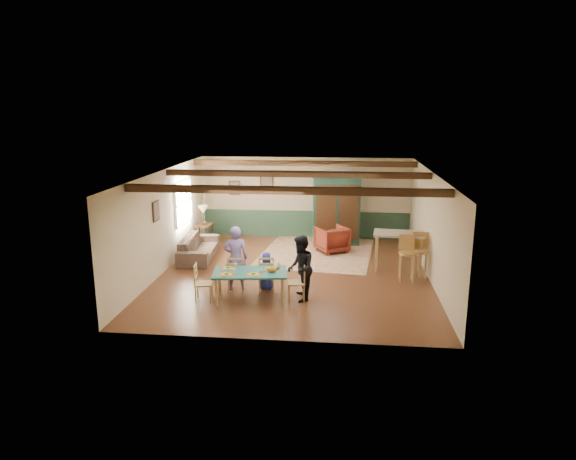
# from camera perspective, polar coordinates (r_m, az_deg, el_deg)

# --- Properties ---
(floor) EXTENTS (8.00, 8.00, 0.00)m
(floor) POSITION_cam_1_polar(r_m,az_deg,el_deg) (13.69, 0.69, -4.88)
(floor) COLOR #492514
(floor) RESTS_ON ground
(wall_back) EXTENTS (7.00, 0.02, 2.70)m
(wall_back) POSITION_cam_1_polar(r_m,az_deg,el_deg) (17.23, 1.93, 3.60)
(wall_back) COLOR beige
(wall_back) RESTS_ON floor
(wall_left) EXTENTS (0.02, 8.00, 2.70)m
(wall_left) POSITION_cam_1_polar(r_m,az_deg,el_deg) (14.07, -13.63, 0.95)
(wall_left) COLOR beige
(wall_left) RESTS_ON floor
(wall_right) EXTENTS (0.02, 8.00, 2.70)m
(wall_right) POSITION_cam_1_polar(r_m,az_deg,el_deg) (13.47, 15.71, 0.27)
(wall_right) COLOR beige
(wall_right) RESTS_ON floor
(ceiling) EXTENTS (7.00, 8.00, 0.02)m
(ceiling) POSITION_cam_1_polar(r_m,az_deg,el_deg) (13.08, 0.73, 6.41)
(ceiling) COLOR white
(ceiling) RESTS_ON wall_back
(wainscot_back) EXTENTS (6.95, 0.03, 0.90)m
(wainscot_back) POSITION_cam_1_polar(r_m,az_deg,el_deg) (17.39, 1.91, 0.67)
(wainscot_back) COLOR #213C2B
(wainscot_back) RESTS_ON floor
(ceiling_beam_front) EXTENTS (6.95, 0.16, 0.16)m
(ceiling_beam_front) POSITION_cam_1_polar(r_m,az_deg,el_deg) (10.83, -0.39, 4.42)
(ceiling_beam_front) COLOR black
(ceiling_beam_front) RESTS_ON ceiling
(ceiling_beam_mid) EXTENTS (6.95, 0.16, 0.16)m
(ceiling_beam_mid) POSITION_cam_1_polar(r_m,az_deg,el_deg) (13.49, 0.88, 6.24)
(ceiling_beam_mid) COLOR black
(ceiling_beam_mid) RESTS_ON ceiling
(ceiling_beam_back) EXTENTS (6.95, 0.16, 0.16)m
(ceiling_beam_back) POSITION_cam_1_polar(r_m,az_deg,el_deg) (16.06, 1.71, 7.41)
(ceiling_beam_back) COLOR black
(ceiling_beam_back) RESTS_ON ceiling
(window_left) EXTENTS (0.06, 1.60, 1.30)m
(window_left) POSITION_cam_1_polar(r_m,az_deg,el_deg) (15.60, -11.51, 3.03)
(window_left) COLOR white
(window_left) RESTS_ON wall_left
(picture_left_wall) EXTENTS (0.04, 0.42, 0.52)m
(picture_left_wall) POSITION_cam_1_polar(r_m,az_deg,el_deg) (13.43, -14.45, 2.05)
(picture_left_wall) COLOR gray
(picture_left_wall) RESTS_ON wall_left
(picture_back_a) EXTENTS (0.45, 0.04, 0.55)m
(picture_back_a) POSITION_cam_1_polar(r_m,az_deg,el_deg) (17.27, -2.39, 5.13)
(picture_back_a) COLOR gray
(picture_back_a) RESTS_ON wall_back
(picture_back_b) EXTENTS (0.38, 0.04, 0.48)m
(picture_back_b) POSITION_cam_1_polar(r_m,az_deg,el_deg) (17.48, -5.96, 4.67)
(picture_back_b) COLOR gray
(picture_back_b) RESTS_ON wall_back
(dining_table) EXTENTS (1.76, 1.13, 0.69)m
(dining_table) POSITION_cam_1_polar(r_m,az_deg,el_deg) (11.79, -4.23, -6.23)
(dining_table) COLOR #1B564F
(dining_table) RESTS_ON floor
(dining_chair_far_left) EXTENTS (0.44, 0.45, 0.87)m
(dining_chair_far_left) POSITION_cam_1_polar(r_m,az_deg,el_deg) (12.41, -5.81, -4.80)
(dining_chair_far_left) COLOR tan
(dining_chair_far_left) RESTS_ON floor
(dining_chair_far_right) EXTENTS (0.44, 0.45, 0.87)m
(dining_chair_far_right) POSITION_cam_1_polar(r_m,az_deg,el_deg) (12.37, -2.40, -4.79)
(dining_chair_far_right) COLOR tan
(dining_chair_far_right) RESTS_ON floor
(dining_chair_end_left) EXTENTS (0.45, 0.44, 0.87)m
(dining_chair_end_left) POSITION_cam_1_polar(r_m,az_deg,el_deg) (11.85, -9.37, -5.80)
(dining_chair_end_left) COLOR tan
(dining_chair_end_left) RESTS_ON floor
(dining_chair_end_right) EXTENTS (0.45, 0.44, 0.87)m
(dining_chair_end_right) POSITION_cam_1_polar(r_m,az_deg,el_deg) (11.76, 0.94, -5.78)
(dining_chair_end_right) COLOR tan
(dining_chair_end_right) RESTS_ON floor
(person_man) EXTENTS (0.62, 0.45, 1.58)m
(person_man) POSITION_cam_1_polar(r_m,az_deg,el_deg) (12.37, -5.82, -3.13)
(person_man) COLOR #7760A5
(person_man) RESTS_ON floor
(person_woman) EXTENTS (0.67, 0.81, 1.52)m
(person_woman) POSITION_cam_1_polar(r_m,az_deg,el_deg) (11.66, 1.40, -4.28)
(person_woman) COLOR black
(person_woman) RESTS_ON floor
(person_child) EXTENTS (0.49, 0.35, 0.92)m
(person_child) POSITION_cam_1_polar(r_m,az_deg,el_deg) (12.44, -2.40, -4.57)
(person_child) COLOR navy
(person_child) RESTS_ON floor
(cat) EXTENTS (0.34, 0.17, 0.17)m
(cat) POSITION_cam_1_polar(r_m,az_deg,el_deg) (11.55, -1.77, -4.38)
(cat) COLOR #C66F22
(cat) RESTS_ON dining_table
(place_setting_near_left) EXTENTS (0.40, 0.32, 0.11)m
(place_setting_near_left) POSITION_cam_1_polar(r_m,az_deg,el_deg) (11.48, -6.84, -4.74)
(place_setting_near_left) COLOR gold
(place_setting_near_left) RESTS_ON dining_table
(place_setting_near_center) EXTENTS (0.40, 0.32, 0.11)m
(place_setting_near_center) POSITION_cam_1_polar(r_m,az_deg,el_deg) (11.44, -3.85, -4.74)
(place_setting_near_center) COLOR gold
(place_setting_near_center) RESTS_ON dining_table
(place_setting_far_left) EXTENTS (0.40, 0.32, 0.11)m
(place_setting_far_left) POSITION_cam_1_polar(r_m,az_deg,el_deg) (11.91, -6.65, -4.05)
(place_setting_far_left) COLOR gold
(place_setting_far_left) RESTS_ON dining_table
(place_setting_far_right) EXTENTS (0.40, 0.32, 0.11)m
(place_setting_far_right) POSITION_cam_1_polar(r_m,az_deg,el_deg) (11.87, -1.77, -4.03)
(place_setting_far_right) COLOR gold
(place_setting_far_right) RESTS_ON dining_table
(area_rug) EXTENTS (3.62, 4.16, 0.01)m
(area_rug) POSITION_cam_1_polar(r_m,az_deg,el_deg) (15.64, 3.25, -2.50)
(area_rug) COLOR beige
(area_rug) RESTS_ON floor
(armoire) EXTENTS (1.68, 0.83, 2.29)m
(armoire) POSITION_cam_1_polar(r_m,az_deg,el_deg) (16.41, 5.39, 2.30)
(armoire) COLOR #143227
(armoire) RESTS_ON floor
(armchair) EXTENTS (1.16, 1.17, 0.78)m
(armchair) POSITION_cam_1_polar(r_m,az_deg,el_deg) (15.67, 4.90, -1.04)
(armchair) COLOR #4D140F
(armchair) RESTS_ON floor
(sofa) EXTENTS (1.05, 2.30, 0.65)m
(sofa) POSITION_cam_1_polar(r_m,az_deg,el_deg) (15.21, -9.88, -1.90)
(sofa) COLOR #433329
(sofa) RESTS_ON floor
(end_table) EXTENTS (0.57, 0.57, 0.66)m
(end_table) POSITION_cam_1_polar(r_m,az_deg,el_deg) (16.69, -9.32, -0.48)
(end_table) COLOR black
(end_table) RESTS_ON floor
(table_lamp) EXTENTS (0.34, 0.34, 0.61)m
(table_lamp) POSITION_cam_1_polar(r_m,az_deg,el_deg) (16.55, -9.41, 1.66)
(table_lamp) COLOR tan
(table_lamp) RESTS_ON end_table
(counter_table) EXTENTS (1.38, 0.89, 1.09)m
(counter_table) POSITION_cam_1_polar(r_m,az_deg,el_deg) (13.96, 12.13, -2.47)
(counter_table) COLOR #C5B699
(counter_table) RESTS_ON floor
(bar_stool_left) EXTENTS (0.42, 0.46, 1.17)m
(bar_stool_left) POSITION_cam_1_polar(r_m,az_deg,el_deg) (13.34, 13.05, -3.11)
(bar_stool_left) COLOR #AB8042
(bar_stool_left) RESTS_ON floor
(bar_stool_right) EXTENTS (0.47, 0.51, 1.22)m
(bar_stool_right) POSITION_cam_1_polar(r_m,az_deg,el_deg) (13.51, 14.45, -2.87)
(bar_stool_right) COLOR #AB8042
(bar_stool_right) RESTS_ON floor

